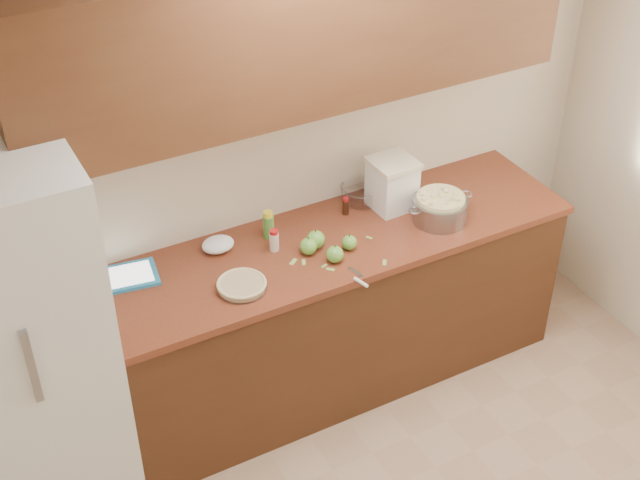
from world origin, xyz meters
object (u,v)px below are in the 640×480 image
pie (242,285)px  colander (440,208)px  flour_canister (392,183)px  tablet (128,276)px

pie → colander: bearing=1.8°
flour_canister → tablet: bearing=177.4°
colander → flour_canister: size_ratio=1.38×
pie → tablet: (-0.43, 0.32, -0.01)m
flour_canister → pie: bearing=-165.0°
flour_canister → colander: bearing=-56.2°
colander → tablet: bearing=169.5°
pie → tablet: size_ratio=0.79×
pie → flour_canister: size_ratio=0.87×
tablet → pie: bearing=-28.0°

